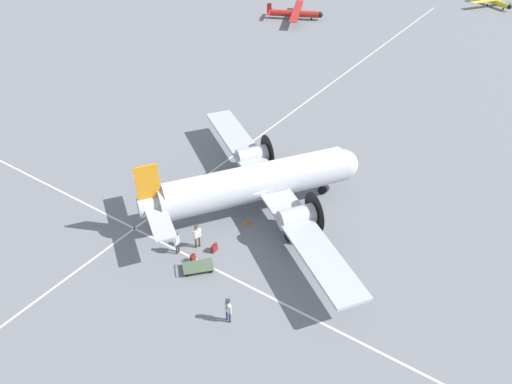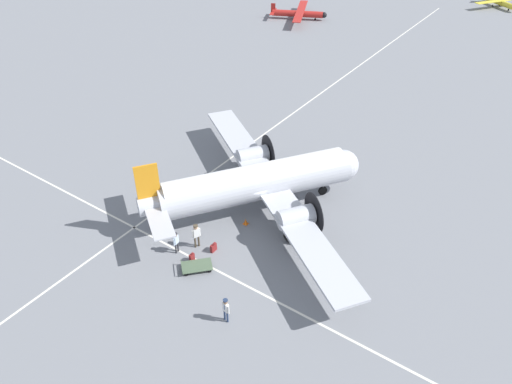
{
  "view_description": "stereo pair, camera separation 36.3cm",
  "coord_description": "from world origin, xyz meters",
  "px_view_note": "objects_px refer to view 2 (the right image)",
  "views": [
    {
      "loc": [
        -24.37,
        -16.52,
        22.89
      ],
      "look_at": [
        0.0,
        0.0,
        1.62
      ],
      "focal_mm": 35.0,
      "sensor_mm": 36.0,
      "label": 1
    },
    {
      "loc": [
        -24.17,
        -16.82,
        22.89
      ],
      "look_at": [
        0.0,
        0.0,
        1.62
      ],
      "focal_mm": 35.0,
      "sensor_mm": 36.0,
      "label": 2
    }
  ],
  "objects_px": {
    "baggage_cart": "(196,266)",
    "traffic_cone": "(246,222)",
    "suitcase_upright_spare": "(213,248)",
    "light_aircraft_taxiing": "(299,13)",
    "passenger_boarding": "(176,240)",
    "airliner_main": "(261,181)",
    "ramp_agent": "(196,233)",
    "light_aircraft_distant": "(500,2)",
    "suitcase_near_door": "(192,258)",
    "crew_foreground": "(226,308)"
  },
  "relations": [
    {
      "from": "ramp_agent",
      "to": "light_aircraft_distant",
      "type": "bearing_deg",
      "value": 22.77
    },
    {
      "from": "passenger_boarding",
      "to": "light_aircraft_distant",
      "type": "height_order",
      "value": "light_aircraft_distant"
    },
    {
      "from": "ramp_agent",
      "to": "traffic_cone",
      "type": "relative_size",
      "value": 4.05
    },
    {
      "from": "airliner_main",
      "to": "passenger_boarding",
      "type": "distance_m",
      "value": 7.57
    },
    {
      "from": "suitcase_upright_spare",
      "to": "airliner_main",
      "type": "bearing_deg",
      "value": 0.14
    },
    {
      "from": "passenger_boarding",
      "to": "suitcase_upright_spare",
      "type": "bearing_deg",
      "value": -59.0
    },
    {
      "from": "suitcase_near_door",
      "to": "baggage_cart",
      "type": "bearing_deg",
      "value": -118.97
    },
    {
      "from": "crew_foreground",
      "to": "traffic_cone",
      "type": "distance_m",
      "value": 8.86
    },
    {
      "from": "baggage_cart",
      "to": "suitcase_near_door",
      "type": "bearing_deg",
      "value": 104.11
    },
    {
      "from": "ramp_agent",
      "to": "suitcase_upright_spare",
      "type": "xyz_separation_m",
      "value": [
        0.28,
        -1.2,
        -0.88
      ]
    },
    {
      "from": "passenger_boarding",
      "to": "suitcase_near_door",
      "type": "relative_size",
      "value": 2.56
    },
    {
      "from": "traffic_cone",
      "to": "airliner_main",
      "type": "bearing_deg",
      "value": 3.1
    },
    {
      "from": "suitcase_upright_spare",
      "to": "ramp_agent",
      "type": "bearing_deg",
      "value": 103.26
    },
    {
      "from": "light_aircraft_taxiing",
      "to": "light_aircraft_distant",
      "type": "bearing_deg",
      "value": 21.08
    },
    {
      "from": "suitcase_near_door",
      "to": "suitcase_upright_spare",
      "type": "distance_m",
      "value": 1.67
    },
    {
      "from": "baggage_cart",
      "to": "light_aircraft_taxiing",
      "type": "height_order",
      "value": "light_aircraft_taxiing"
    },
    {
      "from": "suitcase_upright_spare",
      "to": "baggage_cart",
      "type": "distance_m",
      "value": 1.99
    },
    {
      "from": "crew_foreground",
      "to": "light_aircraft_taxiing",
      "type": "bearing_deg",
      "value": -51.17
    },
    {
      "from": "airliner_main",
      "to": "suitcase_upright_spare",
      "type": "relative_size",
      "value": 35.02
    },
    {
      "from": "light_aircraft_taxiing",
      "to": "traffic_cone",
      "type": "distance_m",
      "value": 49.03
    },
    {
      "from": "suitcase_upright_spare",
      "to": "light_aircraft_distant",
      "type": "height_order",
      "value": "light_aircraft_distant"
    },
    {
      "from": "suitcase_upright_spare",
      "to": "baggage_cart",
      "type": "bearing_deg",
      "value": -174.35
    },
    {
      "from": "suitcase_upright_spare",
      "to": "baggage_cart",
      "type": "height_order",
      "value": "suitcase_upright_spare"
    },
    {
      "from": "airliner_main",
      "to": "light_aircraft_taxiing",
      "type": "distance_m",
      "value": 47.08
    },
    {
      "from": "light_aircraft_taxiing",
      "to": "baggage_cart",
      "type": "bearing_deg",
      "value": -90.99
    },
    {
      "from": "suitcase_near_door",
      "to": "light_aircraft_distant",
      "type": "relative_size",
      "value": 0.07
    },
    {
      "from": "baggage_cart",
      "to": "traffic_cone",
      "type": "relative_size",
      "value": 4.83
    },
    {
      "from": "suitcase_near_door",
      "to": "baggage_cart",
      "type": "relative_size",
      "value": 0.29
    },
    {
      "from": "passenger_boarding",
      "to": "traffic_cone",
      "type": "relative_size",
      "value": 3.57
    },
    {
      "from": "passenger_boarding",
      "to": "traffic_cone",
      "type": "distance_m",
      "value": 5.48
    },
    {
      "from": "passenger_boarding",
      "to": "baggage_cart",
      "type": "xyz_separation_m",
      "value": [
        -0.51,
        -2.13,
        -0.75
      ]
    },
    {
      "from": "baggage_cart",
      "to": "light_aircraft_taxiing",
      "type": "xyz_separation_m",
      "value": [
        49.47,
        21.84,
        0.59
      ]
    },
    {
      "from": "ramp_agent",
      "to": "light_aircraft_taxiing",
      "type": "distance_m",
      "value": 51.96
    },
    {
      "from": "suitcase_upright_spare",
      "to": "light_aircraft_taxiing",
      "type": "distance_m",
      "value": 52.19
    },
    {
      "from": "light_aircraft_taxiing",
      "to": "suitcase_near_door",
      "type": "bearing_deg",
      "value": -91.54
    },
    {
      "from": "crew_foreground",
      "to": "traffic_cone",
      "type": "xyz_separation_m",
      "value": [
        7.75,
        4.21,
        -0.88
      ]
    },
    {
      "from": "airliner_main",
      "to": "crew_foreground",
      "type": "relative_size",
      "value": 12.4
    },
    {
      "from": "airliner_main",
      "to": "light_aircraft_taxiing",
      "type": "height_order",
      "value": "airliner_main"
    },
    {
      "from": "ramp_agent",
      "to": "light_aircraft_distant",
      "type": "xyz_separation_m",
      "value": [
        71.66,
        -2.71,
        -0.36
      ]
    },
    {
      "from": "traffic_cone",
      "to": "light_aircraft_distant",
      "type": "bearing_deg",
      "value": -1.19
    },
    {
      "from": "ramp_agent",
      "to": "suitcase_near_door",
      "type": "relative_size",
      "value": 2.9
    },
    {
      "from": "crew_foreground",
      "to": "ramp_agent",
      "type": "height_order",
      "value": "ramp_agent"
    },
    {
      "from": "light_aircraft_taxiing",
      "to": "airliner_main",
      "type": "bearing_deg",
      "value": -87.44
    },
    {
      "from": "ramp_agent",
      "to": "traffic_cone",
      "type": "bearing_deg",
      "value": 6.21
    },
    {
      "from": "suitcase_upright_spare",
      "to": "light_aircraft_taxiing",
      "type": "relative_size",
      "value": 0.06
    },
    {
      "from": "ramp_agent",
      "to": "light_aircraft_taxiing",
      "type": "xyz_separation_m",
      "value": [
        47.77,
        20.45,
        -0.29
      ]
    },
    {
      "from": "airliner_main",
      "to": "suitcase_near_door",
      "type": "distance_m",
      "value": 7.61
    },
    {
      "from": "baggage_cart",
      "to": "ramp_agent",
      "type": "bearing_deg",
      "value": 82.35
    },
    {
      "from": "light_aircraft_distant",
      "to": "airliner_main",
      "type": "bearing_deg",
      "value": -57.58
    },
    {
      "from": "light_aircraft_distant",
      "to": "ramp_agent",
      "type": "bearing_deg",
      "value": -58.41
    }
  ]
}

